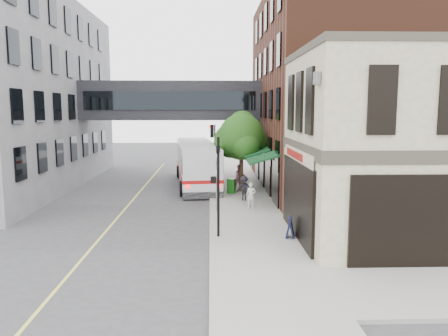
{
  "coord_description": "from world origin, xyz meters",
  "views": [
    {
      "loc": [
        0.06,
        -17.1,
        5.84
      ],
      "look_at": [
        0.68,
        2.79,
        3.16
      ],
      "focal_mm": 35.0,
      "sensor_mm": 36.0,
      "label": 1
    }
  ],
  "objects": [
    {
      "name": "pedestrian_b",
      "position": [
        2.15,
        13.67,
        1.04
      ],
      "size": [
        1.08,
        1.0,
        1.78
      ],
      "primitive_type": "imported",
      "rotation": [
        0.0,
        0.0,
        0.48
      ],
      "color": "pink",
      "rests_on": "sidewalk_main"
    },
    {
      "name": "skyway_bridge",
      "position": [
        -3.0,
        18.0,
        6.5
      ],
      "size": [
        14.0,
        3.18,
        3.0
      ],
      "color": "black",
      "rests_on": "ground"
    },
    {
      "name": "bus",
      "position": [
        -1.01,
        16.45,
        1.81
      ],
      "size": [
        3.87,
        12.24,
        3.24
      ],
      "color": "silver",
      "rests_on": "ground"
    },
    {
      "name": "sidewalk_main",
      "position": [
        2.0,
        14.0,
        0.07
      ],
      "size": [
        4.0,
        60.0,
        0.15
      ],
      "primitive_type": "cube",
      "color": "gray",
      "rests_on": "ground"
    },
    {
      "name": "newspaper_box",
      "position": [
        1.46,
        12.17,
        0.65
      ],
      "size": [
        0.62,
        0.59,
        1.0
      ],
      "primitive_type": "cube",
      "rotation": [
        0.0,
        0.0,
        -0.34
      ],
      "color": "#196116",
      "rests_on": "sidewalk_main"
    },
    {
      "name": "traffic_signal_far",
      "position": [
        0.26,
        17.0,
        3.34
      ],
      "size": [
        0.53,
        0.28,
        4.5
      ],
      "color": "black",
      "rests_on": "sidewalk_main"
    },
    {
      "name": "street_sign_pole",
      "position": [
        0.39,
        7.0,
        1.93
      ],
      "size": [
        0.08,
        0.75,
        3.0
      ],
      "color": "gray",
      "rests_on": "sidewalk_main"
    },
    {
      "name": "brick_building",
      "position": [
        9.98,
        15.0,
        6.99
      ],
      "size": [
        13.76,
        18.0,
        14.0
      ],
      "color": "#482416",
      "rests_on": "ground"
    },
    {
      "name": "pedestrian_c",
      "position": [
        2.16,
        9.81,
        0.92
      ],
      "size": [
        1.05,
        0.67,
        1.54
      ],
      "primitive_type": "imported",
      "rotation": [
        0.0,
        0.0,
        -0.09
      ],
      "color": "black",
      "rests_on": "sidewalk_main"
    },
    {
      "name": "pedestrian_a",
      "position": [
        2.39,
        7.6,
        0.9
      ],
      "size": [
        0.62,
        0.48,
        1.51
      ],
      "primitive_type": "imported",
      "rotation": [
        0.0,
        0.0,
        -0.24
      ],
      "color": "silver",
      "rests_on": "sidewalk_main"
    },
    {
      "name": "lane_marking",
      "position": [
        -5.0,
        10.0,
        0.01
      ],
      "size": [
        0.12,
        40.0,
        0.01
      ],
      "primitive_type": "cube",
      "color": "#D8CC4C",
      "rests_on": "ground"
    },
    {
      "name": "street_tree",
      "position": [
        2.19,
        13.22,
        3.91
      ],
      "size": [
        3.8,
        3.2,
        5.6
      ],
      "color": "#382619",
      "rests_on": "sidewalk_main"
    },
    {
      "name": "sandwich_board",
      "position": [
        3.6,
        1.73,
        0.62
      ],
      "size": [
        0.45,
        0.59,
        0.94
      ],
      "primitive_type": "cube",
      "rotation": [
        0.0,
        0.0,
        -0.23
      ],
      "color": "black",
      "rests_on": "sidewalk_main"
    },
    {
      "name": "traffic_signal_near",
      "position": [
        0.37,
        2.0,
        2.98
      ],
      "size": [
        0.44,
        0.22,
        4.6
      ],
      "color": "black",
      "rests_on": "sidewalk_main"
    },
    {
      "name": "corner_building",
      "position": [
        8.97,
        2.0,
        4.21
      ],
      "size": [
        10.19,
        8.12,
        8.45
      ],
      "color": "tan",
      "rests_on": "ground"
    },
    {
      "name": "ground",
      "position": [
        0.0,
        0.0,
        0.0
      ],
      "size": [
        120.0,
        120.0,
        0.0
      ],
      "primitive_type": "plane",
      "color": "#38383A",
      "rests_on": "ground"
    }
  ]
}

